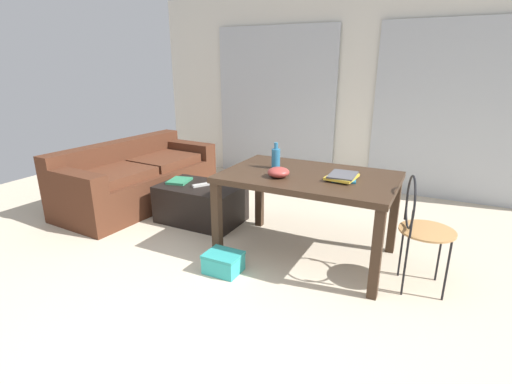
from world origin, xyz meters
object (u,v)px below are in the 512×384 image
bottle_near (276,158)px  shoebox (223,262)px  couch (137,179)px  wire_chair (419,220)px  tv_remote_primary (201,185)px  book_stack (343,177)px  magazine (179,181)px  bowl (279,172)px  coffee_table (201,203)px  craft_table (308,185)px

bottle_near → shoebox: (-0.17, -0.64, -0.75)m
couch → shoebox: (1.78, -0.94, -0.21)m
wire_chair → tv_remote_primary: (-2.13, 0.34, -0.13)m
wire_chair → tv_remote_primary: bearing=171.0°
book_stack → magazine: (-1.83, 0.26, -0.35)m
book_stack → tv_remote_primary: bearing=171.1°
bowl → shoebox: size_ratio=0.62×
wire_chair → magazine: (-2.42, 0.35, -0.13)m
book_stack → coffee_table: bearing=170.9°
couch → bottle_near: bearing=-8.8°
shoebox → coffee_table: bearing=133.7°
bowl → coffee_table: bearing=158.9°
book_stack → magazine: size_ratio=1.10×
craft_table → wire_chair: (0.89, -0.12, -0.11)m
coffee_table → craft_table: bearing=-10.2°
couch → wire_chair: (3.16, -0.48, 0.25)m
shoebox → magazine: bearing=142.0°
bottle_near → coffee_table: bearing=169.8°
tv_remote_primary → wire_chair: bearing=23.1°
craft_table → bowl: (-0.19, -0.19, 0.13)m
bottle_near → bowl: size_ratio=1.28×
couch → bottle_near: 2.04m
bowl → shoebox: bowl is taller
coffee_table → wire_chair: wire_chair is taller
couch → coffee_table: couch is taller
bottle_near → couch: bearing=171.2°
craft_table → wire_chair: wire_chair is taller
magazine → tv_remote_primary: bearing=-15.2°
wire_chair → bowl: size_ratio=4.90×
book_stack → shoebox: book_stack is taller
coffee_table → magazine: bearing=178.8°
coffee_table → bowl: bowl is taller
bowl → bottle_near: bearing=118.8°
coffee_table → couch: bearing=172.6°
coffee_table → wire_chair: 2.21m
bowl → shoebox: (-0.30, -0.40, -0.70)m
wire_chair → bottle_near: bearing=171.6°
tv_remote_primary → bowl: bearing=11.2°
craft_table → wire_chair: 0.90m
shoebox → wire_chair: bearing=18.4°
tv_remote_primary → couch: bearing=-155.7°
wire_chair → bowl: bearing=-176.6°
bowl → book_stack: 0.51m
wire_chair → book_stack: wire_chair is taller
craft_table → bottle_near: (-0.33, 0.06, 0.18)m
bowl → magazine: size_ratio=0.70×
bottle_near → magazine: (-1.21, 0.17, -0.42)m
wire_chair → shoebox: bearing=-161.6°
bottle_near → book_stack: 0.62m
book_stack → shoebox: (-0.78, -0.56, -0.68)m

